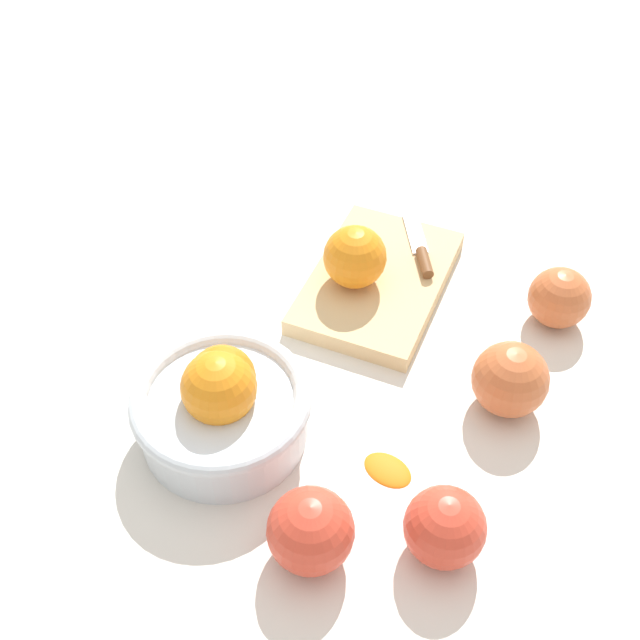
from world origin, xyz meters
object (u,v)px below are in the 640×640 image
object	(u,v)px
knife	(419,246)
apple_front_right	(559,298)
bowl	(222,405)
apple_front_center	(510,379)
apple_front_left_2	(311,531)
orange_on_board	(355,257)
cutting_board	(378,282)
apple_front_left	(445,527)

from	to	relation	value
knife	apple_front_right	xyz separation A→B (m)	(-0.03, -0.18, 0.01)
bowl	knife	distance (m)	0.34
apple_front_center	apple_front_left_2	xyz separation A→B (m)	(-0.24, 0.12, -0.00)
orange_on_board	apple_front_left_2	size ratio (longest dim) A/B	0.93
cutting_board	apple_front_right	world-z (taller)	apple_front_right
cutting_board	apple_front_left	distance (m)	0.35
cutting_board	apple_front_left	world-z (taller)	apple_front_left
cutting_board	apple_front_center	world-z (taller)	apple_front_center
apple_front_left	apple_front_right	size ratio (longest dim) A/B	1.05
apple_front_right	cutting_board	bearing A→B (deg)	99.79
cutting_board	apple_front_center	size ratio (longest dim) A/B	2.87
apple_front_left	apple_front_left_2	size ratio (longest dim) A/B	0.94
apple_front_left	apple_front_right	distance (m)	0.34
cutting_board	apple_front_right	size ratio (longest dim) A/B	3.22
bowl	knife	xyz separation A→B (m)	(0.33, -0.10, -0.02)
cutting_board	knife	world-z (taller)	knife
apple_front_left_2	apple_front_center	bearing A→B (deg)	-25.85
cutting_board	orange_on_board	bearing A→B (deg)	131.07
bowl	apple_front_center	xyz separation A→B (m)	(0.16, -0.26, -0.01)
orange_on_board	apple_front_right	xyz separation A→B (m)	(0.06, -0.23, -0.02)
bowl	cutting_board	size ratio (longest dim) A/B	0.79
orange_on_board	apple_front_left	distance (m)	0.35
orange_on_board	knife	xyz separation A→B (m)	(0.09, -0.05, -0.03)
bowl	apple_front_left_2	distance (m)	0.16
apple_front_center	apple_front_left_2	world-z (taller)	same
apple_front_right	apple_front_left	bearing A→B (deg)	174.94
orange_on_board	apple_front_right	size ratio (longest dim) A/B	1.04
apple_front_left	apple_front_right	world-z (taller)	apple_front_left
bowl	cutting_board	distance (m)	0.28
cutting_board	apple_front_center	xyz separation A→B (m)	(-0.11, -0.19, 0.03)
orange_on_board	bowl	bearing A→B (deg)	170.02
apple_front_center	cutting_board	bearing A→B (deg)	59.79
orange_on_board	apple_front_center	bearing A→B (deg)	-112.95
cutting_board	apple_front_right	bearing A→B (deg)	-80.21
apple_front_right	apple_front_center	world-z (taller)	apple_front_center
apple_front_left	apple_front_center	distance (m)	0.19
cutting_board	orange_on_board	distance (m)	0.06
bowl	orange_on_board	bearing A→B (deg)	-9.98
apple_front_left	cutting_board	bearing A→B (deg)	30.90
bowl	apple_front_left	bearing A→B (deg)	-97.97
knife	apple_front_left	world-z (taller)	apple_front_left
knife	apple_front_right	size ratio (longest dim) A/B	1.99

